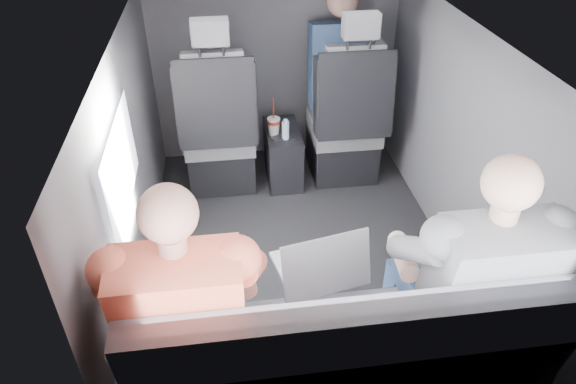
{
  "coord_description": "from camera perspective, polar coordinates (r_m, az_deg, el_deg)",
  "views": [
    {
      "loc": [
        -0.4,
        -2.34,
        2.13
      ],
      "look_at": [
        -0.09,
        -0.05,
        0.51
      ],
      "focal_mm": 32.0,
      "sensor_mm": 36.0,
      "label": 1
    }
  ],
  "objects": [
    {
      "name": "floor",
      "position": [
        3.19,
        1.47,
        -6.93
      ],
      "size": [
        2.6,
        2.6,
        0.0
      ],
      "primitive_type": "plane",
      "color": "black",
      "rests_on": "ground"
    },
    {
      "name": "ceiling",
      "position": [
        2.5,
        1.94,
        16.75
      ],
      "size": [
        2.6,
        2.6,
        0.0
      ],
      "primitive_type": "plane",
      "rotation": [
        3.14,
        0.0,
        0.0
      ],
      "color": "#B2B2AD",
      "rests_on": "panel_back"
    },
    {
      "name": "panel_left",
      "position": [
        2.8,
        -16.82,
        2.01
      ],
      "size": [
        0.02,
        2.6,
        1.35
      ],
      "primitive_type": "cube",
      "color": "#56565B",
      "rests_on": "floor"
    },
    {
      "name": "panel_right",
      "position": [
        3.05,
        18.66,
        4.47
      ],
      "size": [
        0.02,
        2.6,
        1.35
      ],
      "primitive_type": "cube",
      "color": "#56565B",
      "rests_on": "floor"
    },
    {
      "name": "panel_front",
      "position": [
        3.94,
        -1.41,
        13.27
      ],
      "size": [
        1.8,
        0.02,
        1.35
      ],
      "primitive_type": "cube",
      "color": "#56565B",
      "rests_on": "floor"
    },
    {
      "name": "panel_back",
      "position": [
        1.84,
        8.47,
        -18.08
      ],
      "size": [
        1.8,
        0.02,
        1.35
      ],
      "primitive_type": "cube",
      "color": "#56565B",
      "rests_on": "floor"
    },
    {
      "name": "side_window",
      "position": [
        2.43,
        -17.98,
        2.69
      ],
      "size": [
        0.02,
        0.75,
        0.42
      ],
      "primitive_type": "cube",
      "color": "white",
      "rests_on": "panel_left"
    },
    {
      "name": "seatbelt",
      "position": [
        3.4,
        7.52,
        11.62
      ],
      "size": [
        0.35,
        0.11,
        0.59
      ],
      "primitive_type": "cube",
      "rotation": [
        -0.14,
        0.49,
        0.0
      ],
      "color": "black",
      "rests_on": "front_seat_right"
    },
    {
      "name": "front_seat_left",
      "position": [
        3.62,
        -7.63,
        6.09
      ],
      "size": [
        0.52,
        0.58,
        1.26
      ],
      "color": "black",
      "rests_on": "floor"
    },
    {
      "name": "front_seat_right",
      "position": [
        3.72,
        6.43,
        7.01
      ],
      "size": [
        0.52,
        0.58,
        1.26
      ],
      "color": "black",
      "rests_on": "floor"
    },
    {
      "name": "center_console",
      "position": [
        3.78,
        -0.57,
        4.22
      ],
      "size": [
        0.24,
        0.48,
        0.41
      ],
      "color": "black",
      "rests_on": "floor"
    },
    {
      "name": "rear_bench",
      "position": [
        2.26,
        6.03,
        -18.95
      ],
      "size": [
        1.6,
        0.57,
        0.92
      ],
      "color": "slate",
      "rests_on": "floor"
    },
    {
      "name": "soda_cup",
      "position": [
        3.59,
        -1.59,
        7.39
      ],
      "size": [
        0.09,
        0.09,
        0.27
      ],
      "color": "white",
      "rests_on": "center_console"
    },
    {
      "name": "water_bottle",
      "position": [
        3.54,
        -0.27,
        6.93
      ],
      "size": [
        0.05,
        0.05,
        0.15
      ],
      "color": "#9DBBD5",
      "rests_on": "center_console"
    },
    {
      "name": "laptop_white",
      "position": [
        2.17,
        -10.44,
        -9.48
      ],
      "size": [
        0.37,
        0.41,
        0.22
      ],
      "color": "silver",
      "rests_on": "passenger_rear_left"
    },
    {
      "name": "laptop_silver",
      "position": [
        2.2,
        3.73,
        -7.97
      ],
      "size": [
        0.42,
        0.4,
        0.26
      ],
      "color": "#B7B7BC",
      "rests_on": "rear_bench"
    },
    {
      "name": "laptop_black",
      "position": [
        2.37,
        18.5,
        -6.47
      ],
      "size": [
        0.4,
        0.43,
        0.24
      ],
      "color": "black",
      "rests_on": "passenger_rear_right"
    },
    {
      "name": "passenger_rear_left",
      "position": [
        2.03,
        -11.03,
        -12.73
      ],
      "size": [
        0.54,
        0.65,
        1.28
      ],
      "color": "#2F2E33",
      "rests_on": "rear_bench"
    },
    {
      "name": "passenger_rear_right",
      "position": [
        2.21,
        19.1,
        -9.29
      ],
      "size": [
        0.55,
        0.66,
        1.3
      ],
      "color": "navy",
      "rests_on": "rear_bench"
    },
    {
      "name": "passenger_front_right",
      "position": [
        3.8,
        5.69,
        13.63
      ],
      "size": [
        0.43,
        0.43,
        0.9
      ],
      "color": "navy",
      "rests_on": "front_seat_right"
    }
  ]
}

